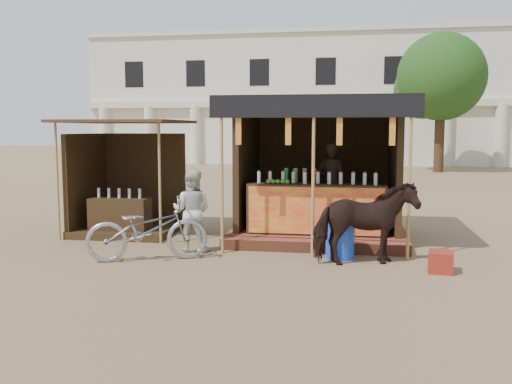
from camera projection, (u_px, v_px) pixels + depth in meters
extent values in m
plane|color=#846B4C|center=(238.00, 277.00, 8.53)|extent=(120.00, 120.00, 0.00)
cube|color=brown|center=(319.00, 230.00, 11.78)|extent=(3.40, 2.80, 0.22)
cube|color=brown|center=(314.00, 246.00, 10.26)|extent=(3.40, 0.35, 0.20)
cube|color=#382614|center=(316.00, 209.00, 10.79)|extent=(2.60, 0.55, 0.95)
cube|color=red|center=(315.00, 211.00, 10.51)|extent=(2.50, 0.02, 0.88)
cube|color=#382614|center=(323.00, 161.00, 12.86)|extent=(3.00, 0.12, 2.50)
cube|color=#382614|center=(248.00, 164.00, 11.88)|extent=(0.12, 2.50, 2.50)
cube|color=#382614|center=(395.00, 166.00, 11.38)|extent=(0.12, 2.50, 2.50)
cube|color=black|center=(320.00, 101.00, 11.29)|extent=(3.60, 3.60, 0.06)
cube|color=black|center=(314.00, 107.00, 9.57)|extent=(3.60, 0.06, 0.36)
cylinder|color=tan|center=(222.00, 176.00, 10.00)|extent=(0.06, 0.06, 2.75)
cylinder|color=tan|center=(313.00, 177.00, 9.73)|extent=(0.06, 0.06, 2.75)
cylinder|color=tan|center=(410.00, 179.00, 9.47)|extent=(0.06, 0.06, 2.75)
cube|color=red|center=(238.00, 129.00, 9.85)|extent=(0.10, 0.02, 0.55)
cube|color=red|center=(288.00, 129.00, 9.71)|extent=(0.10, 0.02, 0.55)
cube|color=red|center=(340.00, 129.00, 9.57)|extent=(0.10, 0.02, 0.55)
cube|color=red|center=(392.00, 129.00, 9.42)|extent=(0.10, 0.02, 0.55)
imported|color=black|center=(331.00, 184.00, 11.73)|extent=(0.72, 0.59, 1.70)
cube|color=#382614|center=(130.00, 229.00, 12.15)|extent=(2.00, 2.00, 0.15)
cube|color=#382614|center=(145.00, 180.00, 12.98)|extent=(1.90, 0.10, 2.10)
cube|color=#382614|center=(87.00, 183.00, 12.20)|extent=(0.10, 1.90, 2.10)
cube|color=#472D19|center=(125.00, 122.00, 11.80)|extent=(2.40, 2.40, 0.06)
cylinder|color=tan|center=(57.00, 181.00, 11.18)|extent=(0.05, 0.05, 2.35)
cylinder|color=tan|center=(160.00, 183.00, 10.83)|extent=(0.05, 0.05, 2.35)
cube|color=#382614|center=(120.00, 217.00, 11.63)|extent=(1.20, 0.50, 0.80)
imported|color=black|center=(365.00, 223.00, 9.19)|extent=(1.77, 1.21, 1.37)
imported|color=#9C9CA5|center=(147.00, 229.00, 9.53)|extent=(2.12, 1.39, 1.05)
imported|color=silver|center=(192.00, 211.00, 10.24)|extent=(0.73, 0.57, 1.48)
cylinder|color=blue|center=(340.00, 238.00, 9.69)|extent=(0.51, 0.51, 0.69)
cube|color=maroon|center=(441.00, 262.00, 8.78)|extent=(0.43, 0.48, 0.32)
cube|color=#1B7C41|center=(365.00, 236.00, 10.70)|extent=(0.73, 0.61, 0.40)
cube|color=white|center=(365.00, 224.00, 10.68)|extent=(0.75, 0.63, 0.06)
cube|color=silver|center=(297.00, 101.00, 37.82)|extent=(26.00, 7.00, 8.00)
cube|color=silver|center=(292.00, 104.00, 34.32)|extent=(26.00, 0.50, 0.40)
cube|color=silver|center=(292.00, 30.00, 33.94)|extent=(26.00, 0.30, 0.25)
cylinder|color=silver|center=(105.00, 135.00, 36.52)|extent=(0.70, 0.70, 3.60)
cylinder|color=silver|center=(150.00, 135.00, 36.02)|extent=(0.70, 0.70, 3.60)
cylinder|color=silver|center=(196.00, 135.00, 35.53)|extent=(0.70, 0.70, 3.60)
cylinder|color=silver|center=(243.00, 135.00, 35.03)|extent=(0.70, 0.70, 3.60)
cylinder|color=silver|center=(292.00, 135.00, 34.53)|extent=(0.70, 0.70, 3.60)
cylinder|color=silver|center=(341.00, 135.00, 34.04)|extent=(0.70, 0.70, 3.60)
cylinder|color=silver|center=(393.00, 136.00, 33.54)|extent=(0.70, 0.70, 3.60)
cylinder|color=silver|center=(446.00, 136.00, 33.04)|extent=(0.70, 0.70, 3.60)
cylinder|color=silver|center=(501.00, 136.00, 32.55)|extent=(0.70, 0.70, 3.60)
cylinder|color=#382314|center=(439.00, 133.00, 28.88)|extent=(0.50, 0.50, 4.00)
sphere|color=#29531C|center=(441.00, 77.00, 28.57)|extent=(4.40, 4.40, 4.40)
sphere|color=#29531C|center=(423.00, 90.00, 29.35)|extent=(2.99, 2.99, 2.99)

